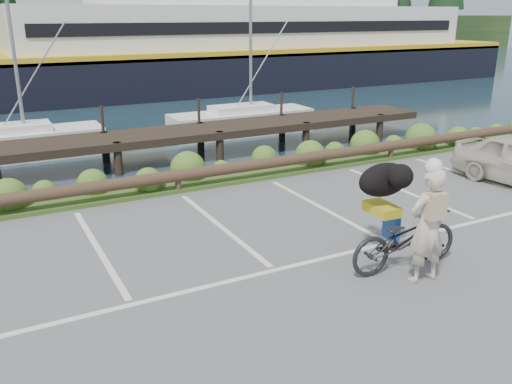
# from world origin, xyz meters

# --- Properties ---
(ground) EXTENTS (72.00, 72.00, 0.00)m
(ground) POSITION_xyz_m (0.00, 0.00, 0.00)
(ground) COLOR #555557
(harbor_backdrop) EXTENTS (170.00, 160.00, 30.00)m
(harbor_backdrop) POSITION_xyz_m (0.39, 78.47, -0.00)
(harbor_backdrop) COLOR #162935
(harbor_backdrop) RESTS_ON ground
(vegetation_strip) EXTENTS (34.00, 1.60, 0.10)m
(vegetation_strip) POSITION_xyz_m (0.00, 5.30, 0.05)
(vegetation_strip) COLOR #3D5B21
(vegetation_strip) RESTS_ON ground
(log_rail) EXTENTS (32.00, 0.30, 0.60)m
(log_rail) POSITION_xyz_m (0.00, 4.60, 0.00)
(log_rail) COLOR #443021
(log_rail) RESTS_ON ground
(bicycle) EXTENTS (2.24, 0.89, 1.16)m
(bicycle) POSITION_xyz_m (2.08, -1.38, 0.58)
(bicycle) COLOR black
(bicycle) RESTS_ON ground
(cyclist) EXTENTS (0.76, 0.52, 2.01)m
(cyclist) POSITION_xyz_m (2.06, -1.90, 1.00)
(cyclist) COLOR beige
(cyclist) RESTS_ON ground
(dog) EXTENTS (0.59, 1.11, 0.63)m
(dog) POSITION_xyz_m (2.12, -0.68, 1.47)
(dog) COLOR black
(dog) RESTS_ON bicycle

